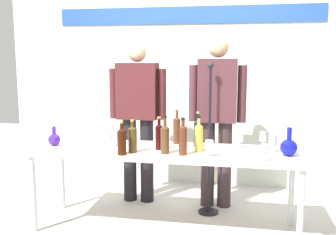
{
  "coord_description": "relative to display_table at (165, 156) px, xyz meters",
  "views": [
    {
      "loc": [
        0.64,
        -3.29,
        1.53
      ],
      "look_at": [
        0.0,
        0.15,
        1.0
      ],
      "focal_mm": 41.45,
      "sensor_mm": 36.0,
      "label": 1
    }
  ],
  "objects": [
    {
      "name": "microphone_stand",
      "position": [
        0.36,
        0.43,
        -0.18
      ],
      "size": [
        0.2,
        0.2,
        1.5
      ],
      "color": "black",
      "rests_on": "ground"
    },
    {
      "name": "wine_bottle_4",
      "position": [
        0.19,
        -0.17,
        0.2
      ],
      "size": [
        0.07,
        0.07,
        0.31
      ],
      "color": "#562916",
      "rests_on": "display_table"
    },
    {
      "name": "wine_bottle_0",
      "position": [
        -0.05,
        -0.01,
        0.18
      ],
      "size": [
        0.07,
        0.07,
        0.29
      ],
      "color": "black",
      "rests_on": "display_table"
    },
    {
      "name": "wine_glass_left_3",
      "position": [
        -0.6,
        0.28,
        0.17
      ],
      "size": [
        0.07,
        0.07,
        0.15
      ],
      "color": "white",
      "rests_on": "display_table"
    },
    {
      "name": "wine_glass_left_0",
      "position": [
        -0.75,
        -0.01,
        0.16
      ],
      "size": [
        0.06,
        0.06,
        0.15
      ],
      "color": "white",
      "rests_on": "display_table"
    },
    {
      "name": "wine_glass_right_2",
      "position": [
        0.85,
        0.17,
        0.17
      ],
      "size": [
        0.06,
        0.06,
        0.16
      ],
      "color": "white",
      "rests_on": "display_table"
    },
    {
      "name": "wine_bottle_6",
      "position": [
        -0.32,
        -0.25,
        0.18
      ],
      "size": [
        0.08,
        0.08,
        0.28
      ],
      "color": "#341205",
      "rests_on": "display_table"
    },
    {
      "name": "presenter_left",
      "position": [
        -0.42,
        0.64,
        0.29
      ],
      "size": [
        0.61,
        0.22,
        1.69
      ],
      "color": "black",
      "rests_on": "ground"
    },
    {
      "name": "decanter_blue_left",
      "position": [
        -1.03,
        -0.04,
        0.12
      ],
      "size": [
        0.11,
        0.11,
        0.18
      ],
      "color": "#432091",
      "rests_on": "display_table"
    },
    {
      "name": "wine_glass_right_0",
      "position": [
        0.93,
        0.05,
        0.17
      ],
      "size": [
        0.07,
        0.07,
        0.16
      ],
      "color": "white",
      "rests_on": "display_table"
    },
    {
      "name": "wine_bottle_1",
      "position": [
        0.3,
        -0.03,
        0.19
      ],
      "size": [
        0.07,
        0.07,
        0.31
      ],
      "color": "gold",
      "rests_on": "display_table"
    },
    {
      "name": "wine_glass_right_3",
      "position": [
        0.84,
        -0.28,
        0.15
      ],
      "size": [
        0.06,
        0.06,
        0.14
      ],
      "color": "white",
      "rests_on": "display_table"
    },
    {
      "name": "ground_plane",
      "position": [
        0.0,
        0.0,
        -0.68
      ],
      "size": [
        10.0,
        10.0,
        0.0
      ],
      "primitive_type": "plane",
      "color": "#BBB7B0"
    },
    {
      "name": "display_table",
      "position": [
        0.0,
        0.0,
        0.0
      ],
      "size": [
        2.39,
        0.66,
        0.74
      ],
      "color": "silver",
      "rests_on": "ground"
    },
    {
      "name": "back_wall",
      "position": [
        0.0,
        1.4,
        0.82
      ],
      "size": [
        4.48,
        0.11,
        3.0
      ],
      "color": "silver",
      "rests_on": "ground"
    },
    {
      "name": "wine_glass_left_1",
      "position": [
        -0.52,
        0.0,
        0.15
      ],
      "size": [
        0.07,
        0.07,
        0.13
      ],
      "color": "white",
      "rests_on": "display_table"
    },
    {
      "name": "wine_glass_right_4",
      "position": [
        0.65,
        0.17,
        0.15
      ],
      "size": [
        0.07,
        0.07,
        0.14
      ],
      "color": "white",
      "rests_on": "display_table"
    },
    {
      "name": "decanter_blue_right",
      "position": [
        1.05,
        -0.04,
        0.13
      ],
      "size": [
        0.14,
        0.14,
        0.24
      ],
      "color": "#1016B0",
      "rests_on": "display_table"
    },
    {
      "name": "wine_bottle_3",
      "position": [
        0.27,
        0.16,
        0.19
      ],
      "size": [
        0.07,
        0.07,
        0.32
      ],
      "color": "black",
      "rests_on": "display_table"
    },
    {
      "name": "wine_glass_right_1",
      "position": [
        0.41,
        -0.19,
        0.15
      ],
      "size": [
        0.07,
        0.07,
        0.14
      ],
      "color": "white",
      "rests_on": "display_table"
    },
    {
      "name": "wine_bottle_2",
      "position": [
        -0.25,
        -0.16,
        0.18
      ],
      "size": [
        0.07,
        0.07,
        0.28
      ],
      "color": "#493715",
      "rests_on": "display_table"
    },
    {
      "name": "wine_bottle_5",
      "position": [
        0.03,
        -0.15,
        0.19
      ],
      "size": [
        0.07,
        0.07,
        0.32
      ],
      "color": "#50351D",
      "rests_on": "display_table"
    },
    {
      "name": "wine_glass_left_2",
      "position": [
        -0.8,
        -0.21,
        0.16
      ],
      "size": [
        0.06,
        0.06,
        0.14
      ],
      "color": "white",
      "rests_on": "display_table"
    },
    {
      "name": "presenter_right",
      "position": [
        0.42,
        0.64,
        0.31
      ],
      "size": [
        0.58,
        0.22,
        1.75
      ],
      "color": "#37292C",
      "rests_on": "ground"
    },
    {
      "name": "wine_bottle_7",
      "position": [
        0.06,
        0.25,
        0.19
      ],
      "size": [
        0.07,
        0.07,
        0.32
      ],
      "color": "#562E1A",
      "rests_on": "display_table"
    }
  ]
}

